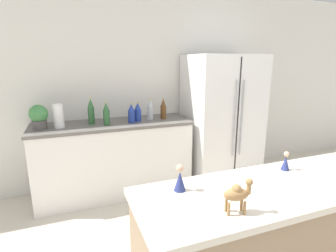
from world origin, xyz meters
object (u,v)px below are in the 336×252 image
Objects in this scene: back_bottle_0 at (91,111)px; back_bottle_1 at (106,114)px; refrigerator at (221,119)px; paper_towel_roll at (59,116)px; back_bottle_5 at (150,109)px; back_bottle_4 at (131,114)px; camel_figurine at (237,194)px; potted_plant at (39,116)px; back_bottle_3 at (163,109)px; back_bottle_2 at (138,112)px; wise_man_figurine_crimson at (180,179)px; wise_man_figurine_blue at (286,162)px.

back_bottle_0 reaches higher than back_bottle_1.
paper_towel_roll is at bearing 178.84° from refrigerator.
back_bottle_5 is at bearing 173.29° from refrigerator.
back_bottle_4 reaches higher than camel_figurine.
potted_plant is 1.42m from back_bottle_3.
camel_figurine is (-0.12, -2.19, 0.04)m from back_bottle_2.
back_bottle_3 is (1.23, 0.04, -0.01)m from paper_towel_roll.
back_bottle_5 reaches higher than camel_figurine.
potted_plant is 1.82× the size of wise_man_figurine_crimson.
wise_man_figurine_crimson is (-0.61, -1.94, -0.01)m from back_bottle_3.
paper_towel_roll is 1.07m from back_bottle_5.
refrigerator is 1.97m from wise_man_figurine_blue.
paper_towel_roll is 2.22× the size of wise_man_figurine_blue.
refrigerator reaches higher than paper_towel_roll.
camel_figurine is 0.64m from wise_man_figurine_blue.
camel_figurine is 1.35× the size of wise_man_figurine_blue.
potted_plant is at bearing -178.12° from back_bottle_5.
potted_plant is at bearing -179.50° from back_bottle_3.
paper_towel_roll reaches higher than camel_figurine.
potted_plant is 2.09m from wise_man_figurine_crimson.
back_bottle_2 is at bearing 103.21° from wise_man_figurine_blue.
back_bottle_2 is 0.90× the size of back_bottle_3.
camel_figurine is 0.32m from wise_man_figurine_crimson.
refrigerator is 2.34m from wise_man_figurine_crimson.
wise_man_figurine_blue is at bearing -76.79° from back_bottle_2.
back_bottle_0 is 1.93× the size of camel_figurine.
potted_plant is 1.26m from back_bottle_5.
back_bottle_3 is at bearing 10.37° from back_bottle_4.
back_bottle_0 is (0.35, 0.06, 0.02)m from paper_towel_roll.
back_bottle_2 is 2.19m from camel_figurine.
paper_towel_roll is 0.85× the size of back_bottle_0.
refrigerator is 14.27× the size of wise_man_figurine_blue.
back_bottle_4 is (0.45, -0.10, -0.04)m from back_bottle_0.
wise_man_figurine_blue is (0.98, -1.94, -0.04)m from back_bottle_0.
back_bottle_3 is at bearing -1.30° from back_bottle_0.
wise_man_figurine_blue is at bearing 27.54° from camel_figurine.
back_bottle_0 is at bearing 100.69° from camel_figurine.
wise_man_figurine_blue is 0.71m from wise_man_figurine_crimson.
back_bottle_4 is 1.92m from wise_man_figurine_blue.
potted_plant is 1.63× the size of camel_figurine.
back_bottle_3 is (0.72, 0.10, -0.00)m from back_bottle_1.
paper_towel_roll is 0.98× the size of back_bottle_1.
back_bottle_1 is at bearing -172.47° from back_bottle_3.
back_bottle_3 is 2.26m from camel_figurine.
back_bottle_1 is at bearing -176.69° from back_bottle_4.
back_bottle_3 is at bearing 93.12° from wise_man_figurine_blue.
back_bottle_2 is at bearing -0.96° from potted_plant.
wise_man_figurine_crimson is (0.27, -1.96, -0.03)m from back_bottle_0.
refrigerator is 6.30× the size of back_bottle_1.
back_bottle_2 is (-1.14, 0.05, 0.17)m from refrigerator.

